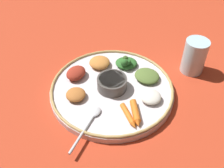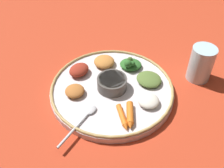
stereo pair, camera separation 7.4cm
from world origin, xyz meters
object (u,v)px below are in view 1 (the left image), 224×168
object	(u,v)px
center_bowl	(112,83)
spoon	(90,121)
carrot_near_spoon	(128,115)
carrot_outer	(136,113)
greens_pile	(126,63)
drinking_glass	(194,58)

from	to	relation	value
center_bowl	spoon	xyz separation A→B (m)	(0.10, -0.09, -0.02)
carrot_near_spoon	carrot_outer	distance (m)	0.02
greens_pile	center_bowl	bearing A→B (deg)	-41.94
spoon	carrot_near_spoon	distance (m)	0.10
spoon	carrot_near_spoon	size ratio (longest dim) A/B	1.50
spoon	greens_pile	distance (m)	0.25
spoon	drinking_glass	size ratio (longest dim) A/B	1.13
center_bowl	spoon	distance (m)	0.14
greens_pile	carrot_outer	world-z (taller)	greens_pile
center_bowl	drinking_glass	xyz separation A→B (m)	(-0.02, 0.27, 0.01)
center_bowl	carrot_near_spoon	xyz separation A→B (m)	(0.12, 0.01, -0.01)
carrot_near_spoon	drinking_glass	bearing A→B (deg)	117.34
center_bowl	carrot_near_spoon	bearing A→B (deg)	3.42
greens_pile	carrot_near_spoon	size ratio (longest dim) A/B	1.01
carrot_near_spoon	center_bowl	bearing A→B (deg)	-176.58
greens_pile	carrot_outer	size ratio (longest dim) A/B	0.98
spoon	greens_pile	world-z (taller)	greens_pile
carrot_outer	center_bowl	bearing A→B (deg)	-166.69
center_bowl	drinking_glass	world-z (taller)	drinking_glass
carrot_near_spoon	drinking_glass	distance (m)	0.30
spoon	carrot_outer	world-z (taller)	carrot_outer
spoon	drinking_glass	world-z (taller)	drinking_glass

